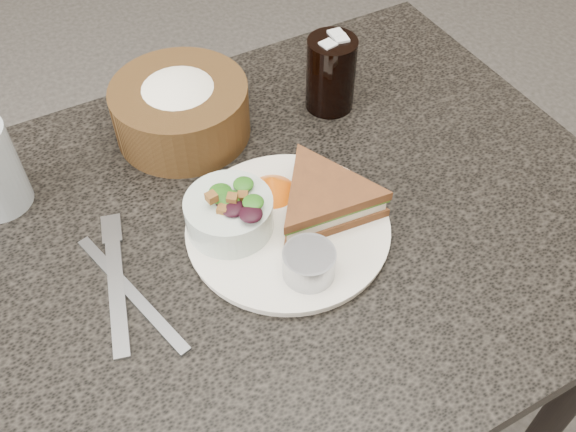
# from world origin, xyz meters

# --- Properties ---
(dining_table) EXTENTS (1.00, 0.70, 0.75)m
(dining_table) POSITION_xyz_m (0.00, 0.00, 0.38)
(dining_table) COLOR black
(dining_table) RESTS_ON floor
(dinner_plate) EXTENTS (0.25, 0.25, 0.01)m
(dinner_plate) POSITION_xyz_m (0.05, -0.02, 0.76)
(dinner_plate) COLOR silver
(dinner_plate) RESTS_ON dining_table
(sandwich) EXTENTS (0.18, 0.18, 0.05)m
(sandwich) POSITION_xyz_m (0.10, -0.02, 0.78)
(sandwich) COLOR brown
(sandwich) RESTS_ON dinner_plate
(salad_bowl) EXTENTS (0.14, 0.14, 0.06)m
(salad_bowl) POSITION_xyz_m (-0.02, 0.01, 0.79)
(salad_bowl) COLOR silver
(salad_bowl) RESTS_ON dinner_plate
(dressing_ramekin) EXTENTS (0.07, 0.07, 0.04)m
(dressing_ramekin) POSITION_xyz_m (0.03, -0.10, 0.78)
(dressing_ramekin) COLOR #9B9EA5
(dressing_ramekin) RESTS_ON dinner_plate
(orange_wedge) EXTENTS (0.08, 0.08, 0.03)m
(orange_wedge) POSITION_xyz_m (0.06, 0.04, 0.78)
(orange_wedge) COLOR orange
(orange_wedge) RESTS_ON dinner_plate
(fork) EXTENTS (0.07, 0.19, 0.01)m
(fork) POSITION_xyz_m (-0.17, -0.01, 0.75)
(fork) COLOR #93969C
(fork) RESTS_ON dining_table
(knife) EXTENTS (0.07, 0.21, 0.00)m
(knife) POSITION_xyz_m (-0.16, -0.02, 0.75)
(knife) COLOR gray
(knife) RESTS_ON dining_table
(bread_basket) EXTENTS (0.20, 0.20, 0.11)m
(bread_basket) POSITION_xyz_m (0.00, 0.21, 0.80)
(bread_basket) COLOR brown
(bread_basket) RESTS_ON dining_table
(cola_glass) EXTENTS (0.08, 0.08, 0.13)m
(cola_glass) POSITION_xyz_m (0.22, 0.17, 0.81)
(cola_glass) COLOR black
(cola_glass) RESTS_ON dining_table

